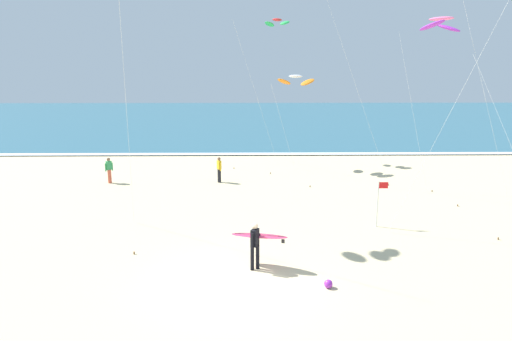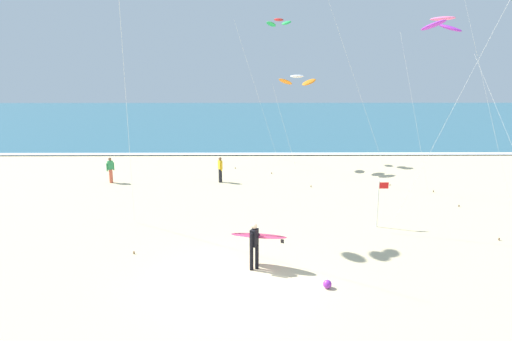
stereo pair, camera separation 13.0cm
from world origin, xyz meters
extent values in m
plane|color=beige|center=(0.00, 0.00, 0.00)|extent=(160.00, 160.00, 0.00)
cube|color=#2D6075|center=(0.00, 52.63, 0.04)|extent=(160.00, 60.00, 0.08)
cube|color=white|center=(0.00, 22.93, 0.09)|extent=(160.00, 1.01, 0.01)
cylinder|color=black|center=(0.57, 0.90, 0.44)|extent=(0.13, 0.13, 0.88)
cylinder|color=black|center=(0.76, 0.99, 0.44)|extent=(0.13, 0.13, 0.88)
cube|color=black|center=(0.66, 0.95, 1.18)|extent=(0.32, 0.39, 0.60)
cube|color=blue|center=(0.57, 0.99, 1.22)|extent=(0.09, 0.19, 0.32)
sphere|color=beige|center=(0.66, 0.95, 1.60)|extent=(0.21, 0.21, 0.21)
cylinder|color=black|center=(0.57, 0.74, 1.14)|extent=(0.09, 0.09, 0.56)
cylinder|color=black|center=(0.76, 1.16, 1.29)|extent=(0.09, 0.09, 0.26)
cylinder|color=black|center=(0.74, 1.26, 1.16)|extent=(0.26, 0.17, 0.14)
ellipsoid|color=#D83359|center=(0.81, 1.28, 1.12)|extent=(2.16, 1.30, 0.24)
cube|color=#333333|center=(0.81, 1.28, 1.16)|extent=(1.74, 0.78, 0.15)
cube|color=#262628|center=(1.63, 0.91, 1.05)|extent=(0.11, 0.06, 0.14)
cylinder|color=silver|center=(12.05, 6.11, 3.84)|extent=(1.82, 4.39, 7.48)
cylinder|color=brown|center=(11.15, 8.30, 0.05)|extent=(0.06, 0.06, 0.10)
ellipsoid|color=orange|center=(4.41, 17.10, 6.04)|extent=(1.37, 1.40, 0.58)
ellipsoid|color=white|center=(3.67, 17.79, 6.42)|extent=(1.37, 1.40, 0.20)
ellipsoid|color=orange|center=(2.93, 18.48, 6.04)|extent=(1.37, 1.40, 0.58)
cylinder|color=silver|center=(2.78, 16.84, 3.02)|extent=(1.79, 1.91, 5.84)
cylinder|color=brown|center=(1.90, 15.88, 0.05)|extent=(0.06, 0.06, 0.10)
cylinder|color=silver|center=(8.58, 4.06, 5.50)|extent=(4.29, 0.88, 10.81)
cylinder|color=brown|center=(10.71, 3.63, 0.05)|extent=(0.06, 0.06, 0.10)
cylinder|color=silver|center=(6.44, 12.20, 6.19)|extent=(4.69, 0.27, 12.18)
cylinder|color=brown|center=(4.10, 12.33, 0.05)|extent=(0.06, 0.06, 0.10)
cylinder|color=silver|center=(12.52, 9.99, 6.37)|extent=(3.14, 2.31, 12.55)
cylinder|color=brown|center=(10.96, 11.14, 0.05)|extent=(0.06, 0.06, 0.10)
ellipsoid|color=purple|center=(9.83, 10.22, 9.06)|extent=(1.39, 1.38, 0.60)
ellipsoid|color=pink|center=(10.58, 10.98, 9.46)|extent=(1.39, 1.38, 0.20)
ellipsoid|color=purple|center=(11.33, 11.74, 9.06)|extent=(1.39, 1.38, 0.60)
cylinder|color=silver|center=(9.75, 11.80, 4.53)|extent=(1.68, 1.66, 8.86)
cylinder|color=brown|center=(8.91, 12.63, 0.05)|extent=(0.06, 0.06, 0.10)
cylinder|color=silver|center=(-4.35, 4.18, 5.94)|extent=(0.92, 3.67, 11.68)
cylinder|color=brown|center=(-3.90, 2.35, 0.05)|extent=(0.06, 0.06, 0.10)
ellipsoid|color=green|center=(3.11, 20.85, 10.20)|extent=(1.05, 1.09, 0.46)
ellipsoid|color=red|center=(2.57, 21.31, 10.47)|extent=(1.04, 1.07, 0.20)
ellipsoid|color=green|center=(2.03, 21.76, 10.20)|extent=(1.05, 1.09, 0.46)
cylinder|color=silver|center=(0.98, 19.42, 5.10)|extent=(3.20, 3.79, 10.01)
cylinder|color=brown|center=(-0.62, 17.53, 0.05)|extent=(0.06, 0.06, 0.10)
cylinder|color=#D8593F|center=(-8.15, 13.52, 0.42)|extent=(0.22, 0.22, 0.84)
cube|color=#339351|center=(-8.15, 13.52, 1.11)|extent=(0.36, 0.34, 0.54)
sphere|color=brown|center=(-8.15, 13.52, 1.49)|extent=(0.20, 0.20, 0.20)
cylinder|color=#339351|center=(-7.99, 13.66, 1.01)|extent=(0.08, 0.08, 0.50)
cylinder|color=#339351|center=(-8.31, 13.39, 1.01)|extent=(0.08, 0.08, 0.50)
cylinder|color=black|center=(-1.39, 13.60, 0.42)|extent=(0.22, 0.22, 0.84)
cube|color=gold|center=(-1.39, 13.60, 1.11)|extent=(0.30, 0.37, 0.54)
sphere|color=brown|center=(-1.39, 13.60, 1.49)|extent=(0.20, 0.20, 0.20)
cylinder|color=gold|center=(-1.30, 13.41, 1.01)|extent=(0.08, 0.08, 0.50)
cylinder|color=gold|center=(-1.48, 13.78, 1.01)|extent=(0.08, 0.08, 0.50)
cylinder|color=silver|center=(6.13, 5.31, 1.05)|extent=(0.05, 0.05, 2.10)
cube|color=red|center=(6.35, 5.31, 1.90)|extent=(0.40, 0.02, 0.28)
sphere|color=purple|center=(2.99, -0.48, 0.14)|extent=(0.28, 0.28, 0.28)
camera|label=1|loc=(0.48, -13.78, 6.81)|focal=31.79mm
camera|label=2|loc=(0.61, -13.79, 6.81)|focal=31.79mm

